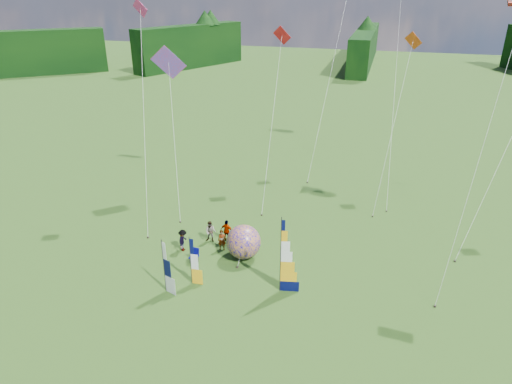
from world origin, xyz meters
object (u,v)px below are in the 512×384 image
(feather_banner_main, at_px, (281,257))
(spectator_a, at_px, (222,240))
(camp_chair, at_px, (194,256))
(spectator_c, at_px, (183,240))
(spectator_b, at_px, (211,232))
(bol_inflatable, at_px, (244,242))
(kite_whale, at_px, (395,90))
(side_banner_far, at_px, (164,267))
(side_banner_left, at_px, (191,261))
(spectator_d, at_px, (227,231))

(feather_banner_main, bearing_deg, spectator_a, 134.71)
(spectator_a, xyz_separation_m, camp_chair, (-1.25, -2.02, -0.26))
(spectator_a, bearing_deg, spectator_c, -179.65)
(feather_banner_main, bearing_deg, spectator_b, 134.49)
(bol_inflatable, distance_m, kite_whale, 18.81)
(feather_banner_main, height_order, camp_chair, feather_banner_main)
(feather_banner_main, relative_size, side_banner_far, 1.40)
(spectator_a, bearing_deg, side_banner_left, -113.74)
(spectator_a, height_order, spectator_d, spectator_d)
(bol_inflatable, xyz_separation_m, kite_whale, (8.67, 14.90, 7.52))
(side_banner_left, distance_m, bol_inflatable, 4.32)
(side_banner_far, height_order, camp_chair, side_banner_far)
(bol_inflatable, bearing_deg, side_banner_left, -120.25)
(camp_chair, xyz_separation_m, kite_whale, (11.61, 16.48, 8.18))
(spectator_b, bearing_deg, spectator_c, -132.99)
(camp_chair, bearing_deg, spectator_c, 141.49)
(feather_banner_main, relative_size, kite_whale, 0.28)
(spectator_c, xyz_separation_m, camp_chair, (1.29, -1.21, -0.29))
(feather_banner_main, xyz_separation_m, spectator_c, (-7.42, 2.57, -1.62))
(spectator_a, bearing_deg, camp_chair, -139.08)
(spectator_b, height_order, camp_chair, spectator_b)
(feather_banner_main, bearing_deg, kite_whale, 62.34)
(spectator_a, height_order, spectator_b, spectator_b)
(bol_inflatable, xyz_separation_m, spectator_a, (-1.70, 0.44, -0.40))
(side_banner_far, bearing_deg, spectator_a, 92.52)
(bol_inflatable, xyz_separation_m, camp_chair, (-2.95, -1.58, -0.66))
(bol_inflatable, height_order, kite_whale, kite_whale)
(feather_banner_main, xyz_separation_m, side_banner_left, (-5.35, -0.77, -0.82))
(side_banner_left, height_order, spectator_a, side_banner_left)
(feather_banner_main, xyz_separation_m, spectator_d, (-4.93, 4.55, -1.58))
(feather_banner_main, xyz_separation_m, spectator_a, (-4.88, 3.38, -1.66))
(spectator_b, bearing_deg, spectator_a, -38.95)
(feather_banner_main, distance_m, spectator_d, 6.90)
(bol_inflatable, bearing_deg, spectator_b, 155.92)
(spectator_c, bearing_deg, kite_whale, -44.33)
(spectator_b, distance_m, kite_whale, 19.51)
(side_banner_left, xyz_separation_m, spectator_a, (0.47, 4.15, -0.83))
(spectator_a, bearing_deg, spectator_d, 75.22)
(side_banner_left, height_order, spectator_c, side_banner_left)
(spectator_a, height_order, kite_whale, kite_whale)
(bol_inflatable, bearing_deg, feather_banner_main, -42.76)
(side_banner_left, bearing_deg, spectator_a, 80.05)
(camp_chair, bearing_deg, spectator_a, 62.80)
(bol_inflatable, bearing_deg, kite_whale, 59.81)
(spectator_c, bearing_deg, feather_banner_main, -113.25)
(side_banner_left, xyz_separation_m, bol_inflatable, (2.17, 3.71, -0.43))
(spectator_a, bearing_deg, spectator_b, 126.81)
(spectator_d, bearing_deg, side_banner_left, 95.10)
(spectator_c, bearing_deg, side_banner_far, -173.05)
(side_banner_far, bearing_deg, spectator_b, 105.29)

